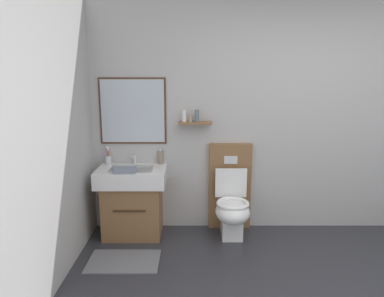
{
  "coord_description": "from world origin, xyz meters",
  "views": [
    {
      "loc": [
        -1.25,
        -2.0,
        1.78
      ],
      "look_at": [
        -1.24,
        1.69,
        0.99
      ],
      "focal_mm": 33.31,
      "sensor_mm": 36.0,
      "label": 1
    }
  ],
  "objects_px": {
    "vanity_sink_left": "(132,199)",
    "folded_hand_towel": "(124,170)",
    "toilet": "(230,202)",
    "soap_dispenser": "(160,157)",
    "toothbrush_cup": "(107,159)"
  },
  "relations": [
    {
      "from": "vanity_sink_left",
      "to": "folded_hand_towel",
      "type": "relative_size",
      "value": 3.48
    },
    {
      "from": "folded_hand_towel",
      "to": "toilet",
      "type": "bearing_deg",
      "value": 8.9
    },
    {
      "from": "soap_dispenser",
      "to": "folded_hand_towel",
      "type": "distance_m",
      "value": 0.49
    },
    {
      "from": "toothbrush_cup",
      "to": "soap_dispenser",
      "type": "height_order",
      "value": "toothbrush_cup"
    },
    {
      "from": "toilet",
      "to": "folded_hand_towel",
      "type": "bearing_deg",
      "value": -171.1
    },
    {
      "from": "toilet",
      "to": "toothbrush_cup",
      "type": "height_order",
      "value": "toilet"
    },
    {
      "from": "vanity_sink_left",
      "to": "toilet",
      "type": "xyz_separation_m",
      "value": [
        1.09,
        0.02,
        -0.03
      ]
    },
    {
      "from": "vanity_sink_left",
      "to": "soap_dispenser",
      "type": "distance_m",
      "value": 0.56
    },
    {
      "from": "vanity_sink_left",
      "to": "toothbrush_cup",
      "type": "bearing_deg",
      "value": 148.28
    },
    {
      "from": "toilet",
      "to": "toothbrush_cup",
      "type": "relative_size",
      "value": 4.79
    },
    {
      "from": "toilet",
      "to": "toothbrush_cup",
      "type": "xyz_separation_m",
      "value": [
        -1.38,
        0.16,
        0.45
      ]
    },
    {
      "from": "vanity_sink_left",
      "to": "toothbrush_cup",
      "type": "relative_size",
      "value": 3.67
    },
    {
      "from": "toothbrush_cup",
      "to": "soap_dispenser",
      "type": "xyz_separation_m",
      "value": [
        0.59,
        0.01,
        0.02
      ]
    },
    {
      "from": "toilet",
      "to": "soap_dispenser",
      "type": "height_order",
      "value": "toilet"
    },
    {
      "from": "vanity_sink_left",
      "to": "soap_dispenser",
      "type": "xyz_separation_m",
      "value": [
        0.3,
        0.19,
        0.43
      ]
    }
  ]
}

